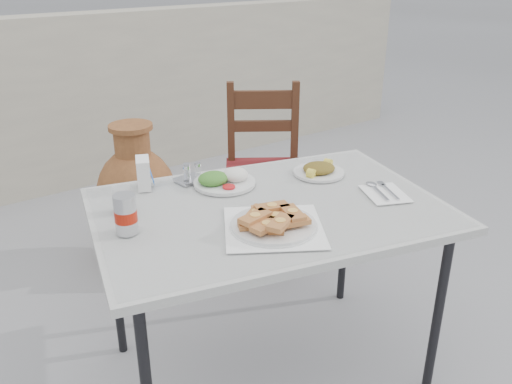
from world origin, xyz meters
TOP-DOWN VIEW (x-y plane):
  - ground at (0.00, 0.00)m, footprint 80.00×80.00m
  - cafe_table at (-0.15, 0.07)m, footprint 1.39×1.10m
  - pide_plate at (-0.24, -0.07)m, footprint 0.44×0.44m
  - salad_rice_plate at (-0.18, 0.33)m, footprint 0.24×0.24m
  - salad_chopped_plate at (0.20, 0.20)m, footprint 0.21×0.21m
  - soda_can at (-0.64, 0.17)m, footprint 0.07×0.07m
  - cola_glass at (-0.59, 0.33)m, footprint 0.06×0.06m
  - napkin_holder at (-0.44, 0.48)m, footprint 0.09×0.11m
  - condiment_caddy at (-0.27, 0.43)m, footprint 0.12×0.10m
  - cutlery_napkin at (0.27, -0.08)m, footprint 0.20×0.23m
  - chair at (0.44, 0.90)m, footprint 0.58×0.58m
  - terracotta_urn at (-0.18, 1.23)m, footprint 0.44×0.44m
  - back_wall at (0.00, 2.50)m, footprint 6.00×0.25m

SIDE VIEW (x-z plane):
  - ground at x=0.00m, z-range 0.00..0.00m
  - terracotta_urn at x=-0.18m, z-range -0.03..0.74m
  - chair at x=0.44m, z-range 0.02..0.96m
  - back_wall at x=0.00m, z-range 0.00..1.20m
  - cafe_table at x=-0.15m, z-range 0.32..1.07m
  - cutlery_napkin at x=0.27m, z-range 0.74..0.76m
  - salad_chopped_plate at x=0.20m, z-range 0.74..0.79m
  - salad_rice_plate at x=-0.18m, z-range 0.74..0.80m
  - condiment_caddy at x=-0.27m, z-range 0.74..0.81m
  - pide_plate at x=-0.24m, z-range 0.74..0.81m
  - cola_glass at x=-0.59m, z-range 0.74..0.83m
  - napkin_holder at x=-0.44m, z-range 0.75..0.87m
  - soda_can at x=-0.64m, z-range 0.75..0.88m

